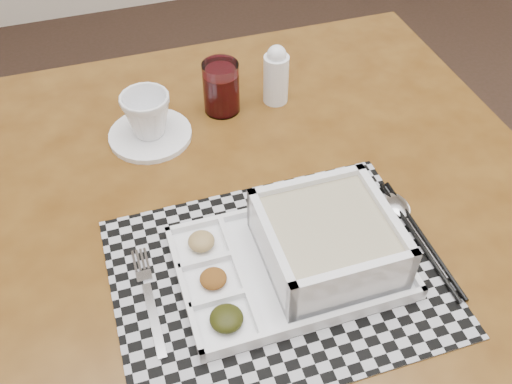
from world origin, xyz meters
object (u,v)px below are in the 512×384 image
(juice_glass, at_px, (221,89))
(cup, at_px, (147,115))
(dining_table, at_px, (255,242))
(serving_tray, at_px, (315,248))
(creamer_bottle, at_px, (276,75))

(juice_glass, bearing_deg, cup, -165.48)
(dining_table, relative_size, juice_glass, 10.32)
(dining_table, height_order, serving_tray, serving_tray)
(serving_tray, bearing_deg, juice_glass, 93.47)
(dining_table, height_order, creamer_bottle, creamer_bottle)
(cup, bearing_deg, juice_glass, 35.82)
(serving_tray, xyz_separation_m, cup, (-0.17, 0.36, 0.01))
(dining_table, xyz_separation_m, cup, (-0.12, 0.23, 0.13))
(creamer_bottle, bearing_deg, serving_tray, -101.88)
(serving_tray, xyz_separation_m, creamer_bottle, (0.08, 0.39, 0.02))
(dining_table, xyz_separation_m, creamer_bottle, (0.13, 0.26, 0.14))
(dining_table, distance_m, juice_glass, 0.30)
(juice_glass, bearing_deg, serving_tray, -86.53)
(dining_table, relative_size, creamer_bottle, 8.63)
(dining_table, xyz_separation_m, juice_glass, (0.02, 0.27, 0.13))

